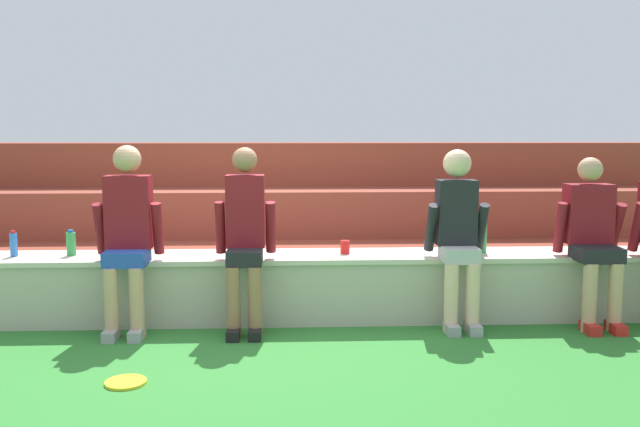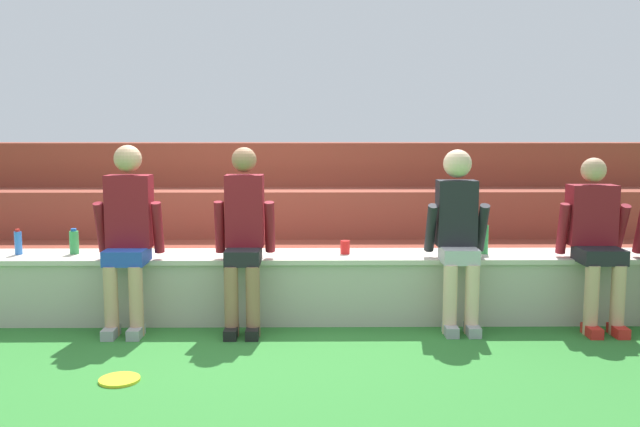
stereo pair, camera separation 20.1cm
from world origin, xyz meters
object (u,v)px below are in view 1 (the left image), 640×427
object	(u,v)px
person_right_of_center	(458,231)
person_center	(245,234)
person_left_of_center	(127,232)
water_bottle_near_left	(71,243)
water_bottle_near_right	(483,238)
plastic_cup_right_end	(345,247)
frisbee	(126,382)
person_far_right	(593,235)
water_bottle_mid_right	(14,244)

from	to	relation	value
person_right_of_center	person_center	bearing A→B (deg)	-179.11
person_left_of_center	water_bottle_near_left	xyz separation A→B (m)	(-0.55, 0.33, -0.14)
person_right_of_center	water_bottle_near_right	bearing A→B (deg)	43.23
water_bottle_near_left	plastic_cup_right_end	distance (m)	2.29
person_left_of_center	water_bottle_near_left	world-z (taller)	person_left_of_center
person_center	water_bottle_near_left	bearing A→B (deg)	167.42
plastic_cup_right_end	frisbee	bearing A→B (deg)	-136.02
frisbee	person_left_of_center	bearing A→B (deg)	101.33
person_far_right	frisbee	distance (m)	3.79
water_bottle_near_left	person_left_of_center	bearing A→B (deg)	-31.27
person_far_right	frisbee	bearing A→B (deg)	-161.30
person_right_of_center	plastic_cup_right_end	size ratio (longest dim) A/B	12.78
water_bottle_mid_right	person_center	bearing A→B (deg)	-9.04
person_right_of_center	frisbee	distance (m)	2.79
person_center	water_bottle_near_right	distance (m)	2.03
person_center	person_far_right	bearing A→B (deg)	0.73
person_left_of_center	frisbee	xyz separation A→B (m)	(0.23, -1.15, -0.79)
water_bottle_near_right	person_far_right	bearing A→B (deg)	-17.50
person_center	water_bottle_near_left	xyz separation A→B (m)	(-1.47, 0.33, -0.12)
water_bottle_mid_right	frisbee	size ratio (longest dim) A/B	0.83
person_right_of_center	person_left_of_center	bearing A→B (deg)	-179.32
water_bottle_near_left	water_bottle_mid_right	bearing A→B (deg)	-177.42
person_center	water_bottle_near_left	size ratio (longest dim) A/B	6.76
plastic_cup_right_end	water_bottle_mid_right	bearing A→B (deg)	179.91
water_bottle_near_right	plastic_cup_right_end	distance (m)	1.18
frisbee	water_bottle_near_right	bearing A→B (deg)	28.37
plastic_cup_right_end	person_right_of_center	bearing A→B (deg)	-17.18
person_far_right	plastic_cup_right_end	size ratio (longest dim) A/B	12.18
person_right_of_center	water_bottle_near_left	xyz separation A→B (m)	(-3.18, 0.30, -0.13)
person_center	water_bottle_near_right	size ratio (longest dim) A/B	5.49
water_bottle_mid_right	plastic_cup_right_end	world-z (taller)	water_bottle_mid_right
plastic_cup_right_end	frisbee	world-z (taller)	plastic_cup_right_end
person_left_of_center	person_center	distance (m)	0.92
person_center	person_right_of_center	bearing A→B (deg)	0.89
water_bottle_near_left	plastic_cup_right_end	size ratio (longest dim) A/B	1.92
water_bottle_mid_right	frisbee	bearing A→B (deg)	-49.73
water_bottle_near_left	frisbee	distance (m)	1.80
plastic_cup_right_end	frisbee	distance (m)	2.19
person_left_of_center	frisbee	bearing A→B (deg)	-78.67
person_right_of_center	water_bottle_mid_right	bearing A→B (deg)	175.60
person_far_right	water_bottle_near_right	bearing A→B (deg)	162.50
person_right_of_center	water_bottle_near_right	world-z (taller)	person_right_of_center
water_bottle_mid_right	frisbee	xyz separation A→B (m)	(1.24, -1.46, -0.65)
water_bottle_near_right	person_center	bearing A→B (deg)	-171.55
water_bottle_mid_right	water_bottle_near_right	bearing A→B (deg)	-0.14
person_left_of_center	person_right_of_center	size ratio (longest dim) A/B	1.03
person_center	water_bottle_mid_right	world-z (taller)	person_center
person_right_of_center	water_bottle_near_left	bearing A→B (deg)	174.60
person_far_right	water_bottle_mid_right	xyz separation A→B (m)	(-4.76, 0.27, -0.09)
person_center	plastic_cup_right_end	bearing A→B (deg)	20.22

